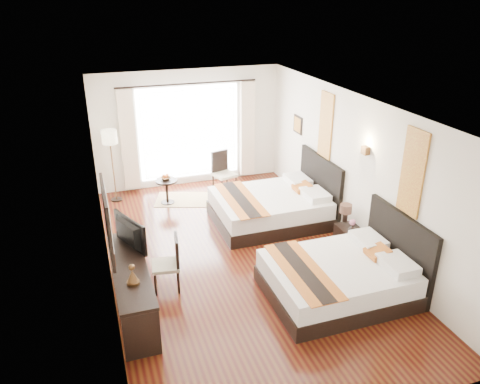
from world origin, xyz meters
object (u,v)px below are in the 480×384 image
object	(u,v)px
television	(125,234)
window_chair	(224,181)
bed_near	(342,276)
bed_far	(274,206)
console_desk	(132,288)
vase	(352,226)
fruit_bowl	(166,178)
desk_chair	(168,273)
floor_lamp	(110,142)
table_lamp	(346,210)
side_table	(167,192)
nightstand	(348,238)

from	to	relation	value
television	window_chair	size ratio (longest dim) A/B	0.87
bed_near	bed_far	size ratio (longest dim) A/B	0.96
bed_near	console_desk	bearing A→B (deg)	168.03
bed_near	vase	distance (m)	1.35
fruit_bowl	window_chair	world-z (taller)	window_chair
desk_chair	window_chair	distance (m)	3.96
floor_lamp	table_lamp	bearing A→B (deg)	-41.78
table_lamp	window_chair	distance (m)	3.44
bed_far	vase	distance (m)	1.87
bed_far	window_chair	bearing A→B (deg)	107.65
floor_lamp	side_table	xyz separation A→B (m)	(1.09, -0.53, -1.12)
console_desk	television	xyz separation A→B (m)	(0.02, 0.55, 0.63)
nightstand	table_lamp	xyz separation A→B (m)	(-0.02, 0.15, 0.51)
television	side_table	bearing A→B (deg)	-44.98
bed_far	nightstand	xyz separation A→B (m)	(0.87, -1.51, -0.11)
table_lamp	floor_lamp	bearing A→B (deg)	138.22
table_lamp	fruit_bowl	distance (m)	4.10
television	desk_chair	distance (m)	0.94
vase	desk_chair	xyz separation A→B (m)	(-3.38, -0.03, -0.28)
side_table	vase	bearing A→B (deg)	-49.31
table_lamp	bed_near	bearing A→B (deg)	-121.04
table_lamp	vase	bearing A→B (deg)	-93.86
console_desk	desk_chair	bearing A→B (deg)	31.26
window_chair	bed_near	bearing A→B (deg)	-8.08
nightstand	television	distance (m)	4.08
desk_chair	window_chair	world-z (taller)	window_chair
television	fruit_bowl	world-z (taller)	television
bed_near	table_lamp	bearing A→B (deg)	58.96
fruit_bowl	window_chair	bearing A→B (deg)	5.06
console_desk	floor_lamp	distance (m)	4.28
floor_lamp	side_table	bearing A→B (deg)	-25.95
bed_near	nightstand	size ratio (longest dim) A/B	4.74
bed_near	bed_far	xyz separation A→B (m)	(-0.04, 2.72, 0.01)
vase	television	size ratio (longest dim) A/B	0.14
console_desk	bed_far	bearing A→B (deg)	33.01
desk_chair	side_table	size ratio (longest dim) A/B	1.65
vase	desk_chair	size ratio (longest dim) A/B	0.13
vase	console_desk	bearing A→B (deg)	-174.39
table_lamp	window_chair	bearing A→B (deg)	114.45
table_lamp	desk_chair	bearing A→B (deg)	-174.70
desk_chair	fruit_bowl	size ratio (longest dim) A/B	4.25
nightstand	desk_chair	distance (m)	3.42
fruit_bowl	console_desk	bearing A→B (deg)	-108.10
bed_far	floor_lamp	xyz separation A→B (m)	(-3.03, 2.11, 1.07)
table_lamp	side_table	distance (m)	4.09
nightstand	floor_lamp	bearing A→B (deg)	137.17
nightstand	television	size ratio (longest dim) A/B	0.54
fruit_bowl	television	bearing A→B (deg)	-110.72
bed_near	bed_far	distance (m)	2.72
desk_chair	floor_lamp	bearing A→B (deg)	-74.44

